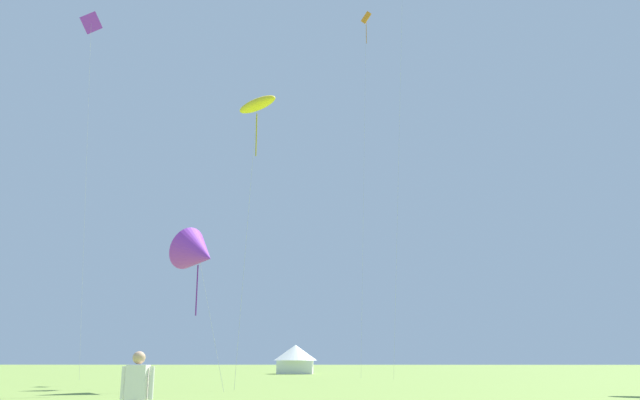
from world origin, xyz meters
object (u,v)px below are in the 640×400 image
at_px(kite_yellow_parafoil, 257,105).
at_px(kite_purple_diamond, 91,29).
at_px(kite_orange_diamond, 366,34).
at_px(festival_tent_left, 295,358).
at_px(kite_purple_delta, 199,254).

bearing_deg(kite_yellow_parafoil, kite_purple_diamond, 137.26).
distance_m(kite_purple_diamond, kite_orange_diamond, 26.54).
distance_m(kite_purple_diamond, kite_yellow_parafoil, 28.30).
bearing_deg(festival_tent_left, kite_yellow_parafoil, -89.76).
bearing_deg(kite_purple_delta, kite_yellow_parafoil, 21.49).
bearing_deg(kite_purple_delta, festival_tent_left, 86.05).
distance_m(kite_orange_diamond, festival_tent_left, 36.46).
relative_size(kite_orange_diamond, festival_tent_left, 7.37).
xyz_separation_m(kite_purple_diamond, kite_orange_diamond, (25.63, 6.39, 2.54)).
height_order(kite_orange_diamond, festival_tent_left, kite_orange_diamond).
bearing_deg(festival_tent_left, kite_purple_delta, -93.95).
relative_size(kite_purple_delta, festival_tent_left, 1.79).
distance_m(kite_orange_diamond, kite_yellow_parafoil, 29.58).
bearing_deg(kite_purple_diamond, kite_orange_diamond, 13.99).
relative_size(kite_purple_diamond, kite_yellow_parafoil, 1.91).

